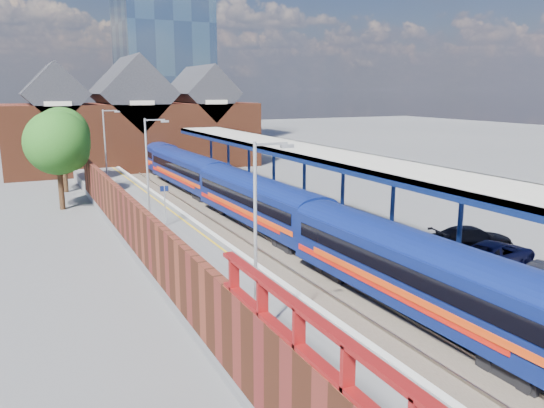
% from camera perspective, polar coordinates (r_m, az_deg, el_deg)
% --- Properties ---
extents(ground, '(240.00, 240.00, 0.00)m').
position_cam_1_polar(ground, '(43.28, -6.94, -0.81)').
color(ground, '#5B5B5E').
rests_on(ground, ground).
extents(ballast_bed, '(6.00, 76.00, 0.06)m').
position_cam_1_polar(ballast_bed, '(34.26, -1.43, -4.15)').
color(ballast_bed, '#473D33').
rests_on(ballast_bed, ground).
extents(rails, '(4.51, 76.00, 0.14)m').
position_cam_1_polar(rails, '(34.24, -1.43, -4.01)').
color(rails, slate).
rests_on(rails, ground).
extents(left_platform, '(5.00, 76.00, 1.00)m').
position_cam_1_polar(left_platform, '(32.33, -10.36, -4.49)').
color(left_platform, '#565659').
rests_on(left_platform, ground).
extents(right_platform, '(6.00, 76.00, 1.00)m').
position_cam_1_polar(right_platform, '(36.94, 7.07, -2.27)').
color(right_platform, '#565659').
rests_on(right_platform, ground).
extents(coping_left, '(0.30, 76.00, 0.05)m').
position_cam_1_polar(coping_left, '(32.86, -6.44, -3.14)').
color(coping_left, silver).
rests_on(coping_left, left_platform).
extents(coping_right, '(0.30, 76.00, 0.05)m').
position_cam_1_polar(coping_right, '(35.37, 3.21, -1.97)').
color(coping_right, silver).
rests_on(coping_right, right_platform).
extents(yellow_line, '(0.14, 76.00, 0.01)m').
position_cam_1_polar(yellow_line, '(32.68, -7.44, -3.29)').
color(yellow_line, yellow).
rests_on(yellow_line, left_platform).
extents(train, '(3.21, 65.96, 3.45)m').
position_cam_1_polar(train, '(44.87, -5.90, 2.45)').
color(train, navy).
rests_on(train, ground).
extents(canopy, '(4.50, 52.00, 4.48)m').
position_cam_1_polar(canopy, '(37.42, 4.97, 5.37)').
color(canopy, navy).
rests_on(canopy, right_platform).
extents(lamp_post_b, '(1.48, 0.18, 7.00)m').
position_cam_1_polar(lamp_post_b, '(18.11, -1.40, -2.78)').
color(lamp_post_b, '#A5A8AA').
rests_on(lamp_post_b, left_platform).
extents(lamp_post_c, '(1.48, 0.18, 7.00)m').
position_cam_1_polar(lamp_post_c, '(33.07, -13.04, 3.75)').
color(lamp_post_c, '#A5A8AA').
rests_on(lamp_post_c, left_platform).
extents(lamp_post_d, '(1.48, 0.18, 7.00)m').
position_cam_1_polar(lamp_post_d, '(48.69, -17.36, 6.13)').
color(lamp_post_d, '#A5A8AA').
rests_on(lamp_post_d, left_platform).
extents(platform_sign, '(0.55, 0.08, 2.50)m').
position_cam_1_polar(platform_sign, '(35.69, -11.47, 0.67)').
color(platform_sign, '#A5A8AA').
rests_on(platform_sign, left_platform).
extents(brick_wall, '(0.35, 50.00, 3.86)m').
position_cam_1_polar(brick_wall, '(25.16, -12.21, -4.76)').
color(brick_wall, '#602B19').
rests_on(brick_wall, left_platform).
extents(station_building, '(30.00, 12.12, 13.78)m').
position_cam_1_polar(station_building, '(69.40, -14.75, 8.32)').
color(station_building, '#602B19').
rests_on(station_building, ground).
extents(glass_tower, '(14.20, 14.20, 40.30)m').
position_cam_1_polar(glass_tower, '(93.57, -11.78, 18.42)').
color(glass_tower, '#48607C').
rests_on(glass_tower, ground).
extents(tree_near, '(5.20, 5.20, 8.10)m').
position_cam_1_polar(tree_near, '(46.15, -21.90, 5.96)').
color(tree_near, '#382314').
rests_on(tree_near, ground).
extents(tree_far, '(5.20, 5.20, 8.10)m').
position_cam_1_polar(tree_far, '(54.17, -21.51, 6.79)').
color(tree_far, '#382314').
rests_on(tree_far, ground).
extents(parked_car_dark, '(4.91, 2.64, 1.35)m').
position_cam_1_polar(parked_car_dark, '(31.10, 20.72, -3.51)').
color(parked_car_dark, black).
rests_on(parked_car_dark, right_platform).
extents(parked_car_blue, '(5.04, 3.01, 1.31)m').
position_cam_1_polar(parked_car_blue, '(28.82, 22.95, -4.95)').
color(parked_car_blue, navy).
rests_on(parked_car_blue, right_platform).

